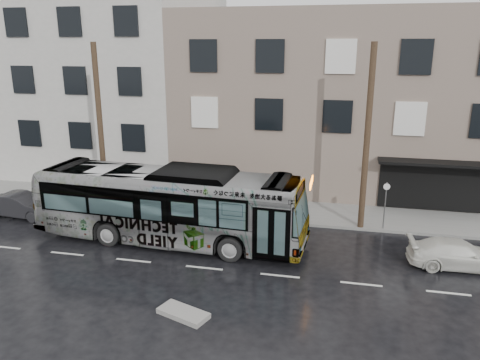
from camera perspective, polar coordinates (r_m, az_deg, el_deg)
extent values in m
plane|color=black|center=(22.18, -2.51, -7.80)|extent=(120.00, 120.00, 0.00)
cube|color=gray|center=(26.58, 0.21, -3.46)|extent=(90.00, 3.60, 0.15)
cube|color=#77685C|center=(32.45, 12.02, 9.64)|extent=(20.00, 12.00, 11.00)
cube|color=beige|center=(41.03, -22.82, 13.57)|extent=(26.00, 15.00, 16.00)
cylinder|color=#443322|center=(23.30, 15.23, 4.83)|extent=(0.30, 0.30, 9.00)
cylinder|color=#443322|center=(26.56, -16.66, 6.06)|extent=(0.30, 0.30, 9.00)
cylinder|color=slate|center=(24.22, 17.25, -3.01)|extent=(0.06, 0.06, 2.40)
imported|color=#B2B2B2|center=(22.13, -8.67, -3.03)|extent=(13.06, 3.79, 3.59)
imported|color=silver|center=(21.79, 25.04, -8.18)|extent=(4.16, 1.92, 1.18)
imported|color=black|center=(27.94, -25.09, -2.80)|extent=(4.06, 1.66, 1.31)
cube|color=gray|center=(16.90, -6.93, -15.82)|extent=(1.97, 1.38, 0.18)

